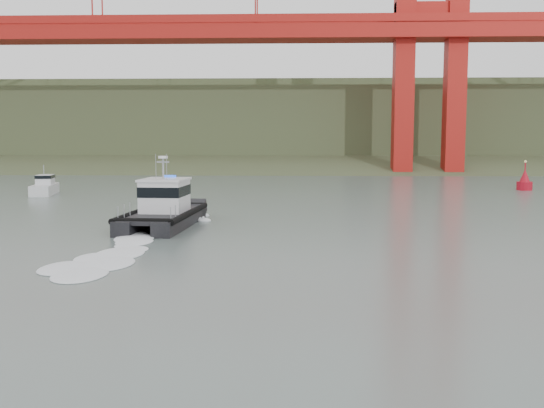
{
  "coord_description": "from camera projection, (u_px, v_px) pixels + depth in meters",
  "views": [
    {
      "loc": [
        0.76,
        -21.74,
        5.83
      ],
      "look_at": [
        -0.31,
        9.46,
        2.4
      ],
      "focal_mm": 40.0,
      "sensor_mm": 36.0,
      "label": 1
    }
  ],
  "objects": [
    {
      "name": "ground",
      "position": [
        272.0,
        297.0,
        22.26
      ],
      "size": [
        400.0,
        400.0,
        0.0
      ],
      "primitive_type": "plane",
      "color": "#48554F",
      "rests_on": "ground"
    },
    {
      "name": "headlands",
      "position": [
        290.0,
        133.0,
        146.16
      ],
      "size": [
        500.0,
        105.36,
        27.12
      ],
      "color": "#334024",
      "rests_on": "ground"
    },
    {
      "name": "patrol_boat",
      "position": [
        164.0,
        208.0,
        40.08
      ],
      "size": [
        4.25,
        10.09,
        4.79
      ],
      "rotation": [
        0.0,
        0.0,
        -0.07
      ],
      "color": "black",
      "rests_on": "ground"
    },
    {
      "name": "motorboat",
      "position": [
        45.0,
        187.0,
        62.37
      ],
      "size": [
        2.96,
        5.98,
        3.15
      ],
      "rotation": [
        0.0,
        0.0,
        0.19
      ],
      "color": "silver",
      "rests_on": "ground"
    },
    {
      "name": "nav_buoy",
      "position": [
        525.0,
        182.0,
        67.5
      ],
      "size": [
        1.69,
        1.69,
        3.51
      ],
      "color": "#A20B1A",
      "rests_on": "ground"
    }
  ]
}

